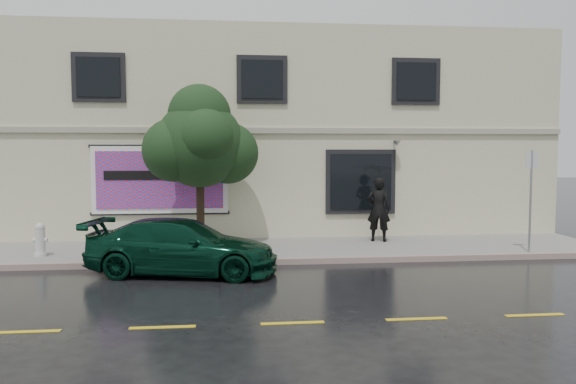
{
  "coord_description": "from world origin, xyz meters",
  "views": [
    {
      "loc": [
        -1.08,
        -12.89,
        2.97
      ],
      "look_at": [
        0.53,
        2.2,
        1.84
      ],
      "focal_mm": 35.0,
      "sensor_mm": 36.0,
      "label": 1
    }
  ],
  "objects": [
    {
      "name": "pedestrian",
      "position": [
        3.55,
        3.99,
        1.15
      ],
      "size": [
        0.85,
        0.71,
        2.0
      ],
      "primitive_type": "imported",
      "rotation": [
        0.0,
        0.0,
        2.77
      ],
      "color": "black",
      "rests_on": "sidewalk"
    },
    {
      "name": "car",
      "position": [
        -2.19,
        0.63,
        0.66
      ],
      "size": [
        4.87,
        2.89,
        1.33
      ],
      "primitive_type": "imported",
      "rotation": [
        0.0,
        0.0,
        1.37
      ],
      "color": "black",
      "rests_on": "ground"
    },
    {
      "name": "street_tree",
      "position": [
        -1.89,
        3.4,
        3.14
      ],
      "size": [
        2.51,
        2.51,
        4.26
      ],
      "color": "black",
      "rests_on": "sidewalk"
    },
    {
      "name": "umbrella",
      "position": [
        3.55,
        3.99,
        2.5
      ],
      "size": [
        0.96,
        0.96,
        0.7
      ],
      "primitive_type": "imported",
      "rotation": [
        0.0,
        0.0,
        -0.01
      ],
      "color": "black",
      "rests_on": "pedestrian"
    },
    {
      "name": "billboard",
      "position": [
        -3.2,
        4.92,
        2.05
      ],
      "size": [
        4.3,
        0.16,
        2.2
      ],
      "color": "white",
      "rests_on": "ground"
    },
    {
      "name": "ground",
      "position": [
        0.0,
        0.0,
        0.0
      ],
      "size": [
        90.0,
        90.0,
        0.0
      ],
      "primitive_type": "plane",
      "color": "black",
      "rests_on": "ground"
    },
    {
      "name": "curb",
      "position": [
        0.0,
        1.5,
        0.07
      ],
      "size": [
        20.0,
        0.18,
        0.16
      ],
      "primitive_type": "cube",
      "color": "gray",
      "rests_on": "ground"
    },
    {
      "name": "fire_hydrant",
      "position": [
        -6.08,
        2.54,
        0.58
      ],
      "size": [
        0.37,
        0.34,
        0.89
      ],
      "rotation": [
        0.0,
        0.0,
        -0.27
      ],
      "color": "beige",
      "rests_on": "sidewalk"
    },
    {
      "name": "sidewalk",
      "position": [
        0.0,
        3.25,
        0.07
      ],
      "size": [
        20.0,
        3.5,
        0.15
      ],
      "primitive_type": "cube",
      "color": "gray",
      "rests_on": "ground"
    },
    {
      "name": "sign_pole",
      "position": [
        7.2,
        1.7,
        1.83
      ],
      "size": [
        0.35,
        0.06,
        2.83
      ],
      "rotation": [
        0.0,
        0.0,
        -0.04
      ],
      "color": "#959A9D",
      "rests_on": "sidewalk"
    },
    {
      "name": "road_marking",
      "position": [
        0.0,
        -3.5,
        0.01
      ],
      "size": [
        19.0,
        0.12,
        0.01
      ],
      "primitive_type": "cube",
      "color": "gold",
      "rests_on": "ground"
    },
    {
      "name": "building",
      "position": [
        0.0,
        9.0,
        3.5
      ],
      "size": [
        20.0,
        8.12,
        7.0
      ],
      "color": "beige",
      "rests_on": "ground"
    }
  ]
}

